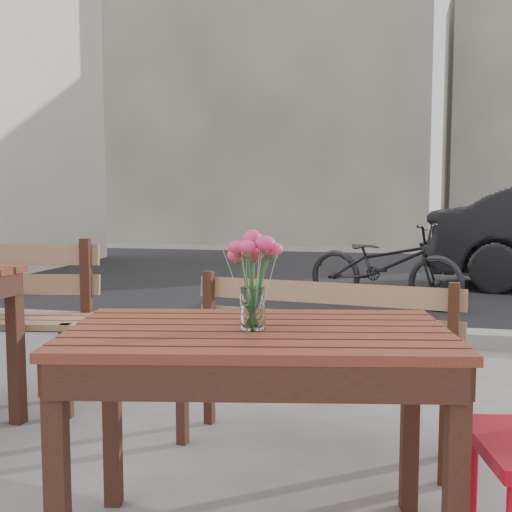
{
  "coord_description": "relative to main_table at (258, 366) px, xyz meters",
  "views": [
    {
      "loc": [
        0.32,
        -2.11,
        1.17
      ],
      "look_at": [
        -0.12,
        -0.12,
        0.97
      ],
      "focal_mm": 45.0,
      "sensor_mm": 36.0,
      "label": 1
    }
  ],
  "objects": [
    {
      "name": "main_bench",
      "position": [
        0.08,
        0.95,
        -0.13
      ],
      "size": [
        1.34,
        0.57,
        0.8
      ],
      "rotation": [
        0.0,
        0.0,
        -0.15
      ],
      "color": "olive",
      "rests_on": "ground"
    },
    {
      "name": "street",
      "position": [
        0.11,
        5.21,
        -0.59
      ],
      "size": [
        30.0,
        8.12,
        0.12
      ],
      "color": "black",
      "rests_on": "ground"
    },
    {
      "name": "bicycle",
      "position": [
        0.3,
        4.83,
        -0.18
      ],
      "size": [
        1.78,
        1.13,
        0.88
      ],
      "primitive_type": "imported",
      "rotation": [
        0.0,
        0.0,
        1.22
      ],
      "color": "black",
      "rests_on": "ground"
    },
    {
      "name": "main_vase",
      "position": [
        -0.01,
        -0.02,
        0.32
      ],
      "size": [
        0.17,
        0.17,
        0.31
      ],
      "color": "white",
      "rests_on": "main_table"
    },
    {
      "name": "main_table",
      "position": [
        0.0,
        0.0,
        0.0
      ],
      "size": [
        1.32,
        0.91,
        0.74
      ],
      "rotation": [
        0.0,
        0.0,
        0.19
      ],
      "color": "#5F2D19",
      "rests_on": "ground"
    },
    {
      "name": "backdrop_buildings",
      "position": [
        0.28,
        14.54,
        2.98
      ],
      "size": [
        15.5,
        4.0,
        8.0
      ],
      "color": "slate",
      "rests_on": "ground"
    }
  ]
}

